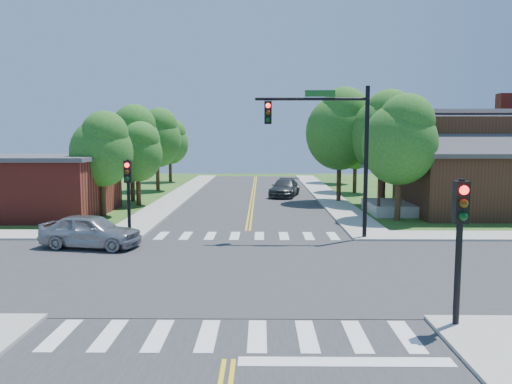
{
  "coord_description": "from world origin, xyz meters",
  "views": [
    {
      "loc": [
        0.69,
        -17.8,
        4.78
      ],
      "look_at": [
        0.44,
        6.22,
        2.2
      ],
      "focal_mm": 35.0,
      "sensor_mm": 36.0,
      "label": 1
    }
  ],
  "objects_px": {
    "car_dgrey": "(285,188)",
    "signal_mast_ne": "(330,137)",
    "car_silver": "(91,232)",
    "house_ne": "(487,161)",
    "signal_pole_nw": "(128,184)",
    "signal_pole_se": "(460,225)"
  },
  "relations": [
    {
      "from": "car_dgrey",
      "to": "signal_mast_ne",
      "type": "bearing_deg",
      "value": -73.21
    },
    {
      "from": "car_silver",
      "to": "car_dgrey",
      "type": "bearing_deg",
      "value": -15.33
    },
    {
      "from": "house_ne",
      "to": "car_silver",
      "type": "distance_m",
      "value": 24.48
    },
    {
      "from": "signal_pole_nw",
      "to": "car_dgrey",
      "type": "relative_size",
      "value": 0.73
    },
    {
      "from": "signal_mast_ne",
      "to": "signal_pole_nw",
      "type": "relative_size",
      "value": 1.89
    },
    {
      "from": "signal_pole_nw",
      "to": "car_dgrey",
      "type": "xyz_separation_m",
      "value": [
        8.21,
        17.33,
        -1.95
      ]
    },
    {
      "from": "signal_mast_ne",
      "to": "signal_pole_nw",
      "type": "height_order",
      "value": "signal_mast_ne"
    },
    {
      "from": "signal_pole_nw",
      "to": "car_dgrey",
      "type": "distance_m",
      "value": 19.27
    },
    {
      "from": "signal_mast_ne",
      "to": "car_silver",
      "type": "distance_m",
      "value": 11.6
    },
    {
      "from": "signal_mast_ne",
      "to": "car_silver",
      "type": "xyz_separation_m",
      "value": [
        -10.65,
        -2.09,
        -4.11
      ]
    },
    {
      "from": "signal_pole_nw",
      "to": "car_silver",
      "type": "xyz_separation_m",
      "value": [
        -1.14,
        -2.08,
        -1.92
      ]
    },
    {
      "from": "signal_mast_ne",
      "to": "signal_pole_se",
      "type": "bearing_deg",
      "value": -81.44
    },
    {
      "from": "signal_pole_se",
      "to": "car_silver",
      "type": "distance_m",
      "value": 15.46
    },
    {
      "from": "house_ne",
      "to": "signal_pole_nw",
      "type": "bearing_deg",
      "value": -157.31
    },
    {
      "from": "signal_pole_se",
      "to": "house_ne",
      "type": "xyz_separation_m",
      "value": [
        9.51,
        19.86,
        0.67
      ]
    },
    {
      "from": "signal_mast_ne",
      "to": "house_ne",
      "type": "relative_size",
      "value": 0.55
    },
    {
      "from": "signal_mast_ne",
      "to": "car_dgrey",
      "type": "xyz_separation_m",
      "value": [
        -1.3,
        17.31,
        -4.14
      ]
    },
    {
      "from": "signal_pole_nw",
      "to": "car_dgrey",
      "type": "height_order",
      "value": "signal_pole_nw"
    },
    {
      "from": "signal_pole_se",
      "to": "signal_pole_nw",
      "type": "distance_m",
      "value": 15.84
    },
    {
      "from": "signal_pole_nw",
      "to": "signal_mast_ne",
      "type": "bearing_deg",
      "value": 0.07
    },
    {
      "from": "house_ne",
      "to": "car_silver",
      "type": "relative_size",
      "value": 2.83
    },
    {
      "from": "car_dgrey",
      "to": "house_ne",
      "type": "bearing_deg",
      "value": -22.26
    }
  ]
}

